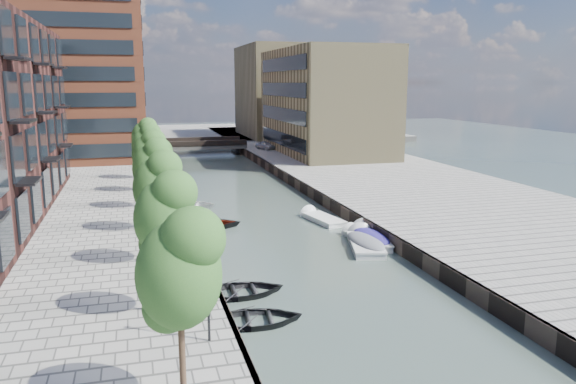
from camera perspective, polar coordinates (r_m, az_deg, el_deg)
name	(u,v)px	position (r m, az deg, el deg)	size (l,w,h in m)	color
water	(240,195)	(53.59, -4.87, -0.30)	(300.00, 300.00, 0.00)	#38473F
quay_right	(394,182)	(58.52, 10.70, 1.00)	(20.00, 140.00, 1.00)	gray
quay_wall_left	(175,193)	(52.75, -11.41, -0.11)	(0.25, 140.00, 1.00)	#332823
quay_wall_right	(302,187)	(54.92, 1.38, 0.54)	(0.25, 140.00, 1.00)	#332823
far_closure	(183,135)	(112.53, -10.58, 5.76)	(80.00, 40.00, 1.00)	gray
tower	(66,38)	(77.22, -21.66, 14.37)	(18.00, 18.00, 30.00)	#99492C
tan_block_near	(324,101)	(78.03, 3.72, 9.18)	(12.00, 25.00, 14.00)	#93845A
tan_block_far	(277,91)	(102.91, -1.10, 10.21)	(12.00, 20.00, 16.00)	#93845A
bridge	(200,145)	(84.71, -8.92, 4.73)	(13.00, 6.00, 1.30)	gray
tree_0	(179,267)	(16.55, -11.03, -7.49)	(2.50, 2.50, 5.95)	#382619
tree_1	(165,213)	(23.29, -12.43, -2.13)	(2.50, 2.50, 5.95)	#382619
tree_2	(157,184)	(30.14, -13.19, 0.81)	(2.50, 2.50, 5.95)	#382619
tree_3	(152,165)	(37.05, -13.66, 2.66)	(2.50, 2.50, 5.95)	#382619
tree_4	(148,152)	(43.99, -13.99, 3.93)	(2.50, 2.50, 5.95)	#382619
tree_5	(146,143)	(50.95, -14.23, 4.85)	(2.50, 2.50, 5.95)	#382619
tree_6	(144,136)	(57.91, -14.41, 5.55)	(2.50, 2.50, 5.95)	#382619
lamp_0	(208,277)	(21.01, -8.17, -8.52)	(0.24, 0.24, 4.12)	black
lamp_1	(175,194)	(36.43, -11.44, -0.25)	(0.24, 0.24, 4.12)	black
lamp_2	(161,161)	(52.20, -12.74, 3.07)	(0.24, 0.24, 4.12)	black
sloop_0	(240,295)	(28.78, -4.88, -10.42)	(3.23, 4.53, 0.94)	black
sloop_1	(255,324)	(25.59, -3.40, -13.23)	(3.12, 4.37, 0.90)	black
sloop_2	(202,229)	(41.45, -8.68, -3.77)	(3.59, 5.03, 1.04)	maroon
sloop_3	(188,207)	(48.83, -10.11, -1.56)	(3.25, 4.55, 0.94)	white
sloop_4	(207,228)	(41.90, -8.20, -3.60)	(3.53, 4.95, 1.02)	black
motorboat_1	(364,243)	(37.12, 7.77, -5.15)	(3.26, 5.82, 1.84)	silver
motorboat_2	(320,219)	(43.72, 3.25, -2.76)	(2.43, 4.82, 1.53)	white
motorboat_3	(370,238)	(38.41, 8.30, -4.61)	(2.98, 5.71, 1.81)	#B1B0AF
motorboat_4	(366,238)	(38.46, 7.95, -4.64)	(2.44, 4.70, 1.49)	#B9BAB8
car	(265,145)	(81.67, -2.32, 4.77)	(1.41, 3.49, 1.19)	silver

